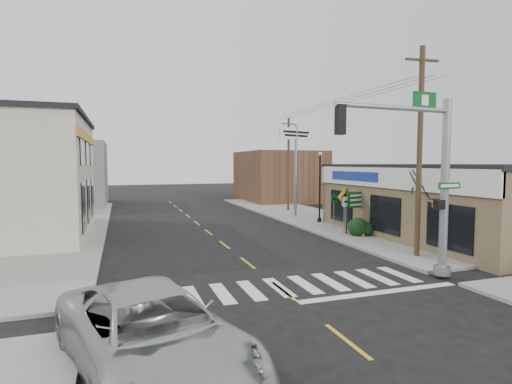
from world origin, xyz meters
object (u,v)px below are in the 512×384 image
object	(u,v)px
traffic_signal_pole	(428,169)
suv	(152,333)
bare_tree	(424,176)
utility_pole_far	(288,163)
dance_center_sign	(296,147)
fire_hydrant	(363,229)
utility_pole_near	(420,150)
guide_sign	(356,204)
lamp_post	(321,181)

from	to	relation	value
traffic_signal_pole	suv	bearing A→B (deg)	-163.45
suv	bare_tree	distance (m)	15.54
utility_pole_far	dance_center_sign	bearing A→B (deg)	-111.67
suv	fire_hydrant	bearing A→B (deg)	26.02
suv	fire_hydrant	world-z (taller)	suv
dance_center_sign	bare_tree	bearing A→B (deg)	-105.10
fire_hydrant	utility_pole_near	xyz separation A→B (m)	(-0.41, -4.84, 4.36)
utility_pole_near	bare_tree	bearing A→B (deg)	46.91
utility_pole_far	suv	bearing A→B (deg)	-125.40
bare_tree	utility_pole_near	world-z (taller)	utility_pole_near
fire_hydrant	utility_pole_far	size ratio (longest dim) A/B	0.09
guide_sign	utility_pole_far	xyz separation A→B (m)	(0.85, 12.08, 2.43)
guide_sign	utility_pole_far	size ratio (longest dim) A/B	0.33
traffic_signal_pole	lamp_post	size ratio (longest dim) A/B	1.35
guide_sign	utility_pole_near	xyz separation A→B (m)	(-0.61, -5.89, 3.02)
fire_hydrant	lamp_post	bearing A→B (deg)	86.56
traffic_signal_pole	bare_tree	world-z (taller)	traffic_signal_pole
guide_sign	suv	bearing A→B (deg)	-152.55
traffic_signal_pole	lamp_post	distance (m)	13.84
suv	traffic_signal_pole	xyz separation A→B (m)	(9.98, 3.51, 3.24)
suv	traffic_signal_pole	bearing A→B (deg)	3.50
guide_sign	lamp_post	bearing A→B (deg)	71.65
suv	bare_tree	size ratio (longest dim) A/B	1.37
utility_pole_near	traffic_signal_pole	bearing A→B (deg)	-120.58
traffic_signal_pole	fire_hydrant	bearing A→B (deg)	69.13
dance_center_sign	utility_pole_far	size ratio (longest dim) A/B	0.89
utility_pole_near	lamp_post	bearing A→B (deg)	91.54
traffic_signal_pole	bare_tree	xyz separation A→B (m)	(3.36, 3.97, -0.44)
traffic_signal_pole	utility_pole_near	size ratio (longest dim) A/B	0.72
suv	bare_tree	world-z (taller)	bare_tree
lamp_post	bare_tree	bearing A→B (deg)	-100.82
guide_sign	fire_hydrant	world-z (taller)	guide_sign
traffic_signal_pole	fire_hydrant	size ratio (longest dim) A/B	9.30
dance_center_sign	utility_pole_near	xyz separation A→B (m)	(-0.40, -14.08, -0.63)
traffic_signal_pole	lamp_post	bearing A→B (deg)	75.21
dance_center_sign	utility_pole_far	bearing A→B (deg)	55.73
traffic_signal_pole	utility_pole_far	xyz separation A→B (m)	(3.56, 20.83, 0.19)
guide_sign	utility_pole_near	bearing A→B (deg)	-112.52
dance_center_sign	bare_tree	distance (m)	13.13
traffic_signal_pole	utility_pole_near	bearing A→B (deg)	50.94
guide_sign	fire_hydrant	size ratio (longest dim) A/B	3.70
fire_hydrant	utility_pole_far	xyz separation A→B (m)	(1.05, 13.13, 3.77)
lamp_post	guide_sign	bearing A→B (deg)	-105.61
fire_hydrant	lamp_post	size ratio (longest dim) A/B	0.15
guide_sign	bare_tree	world-z (taller)	bare_tree
bare_tree	utility_pole_far	xyz separation A→B (m)	(0.20, 16.86, 0.63)
lamp_post	utility_pole_near	xyz separation A→B (m)	(-0.76, -10.63, 1.88)
utility_pole_far	bare_tree	bearing A→B (deg)	-97.00
lamp_post	bare_tree	world-z (taller)	lamp_post
suv	dance_center_sign	xyz separation A→B (m)	(12.47, 20.46, 4.66)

